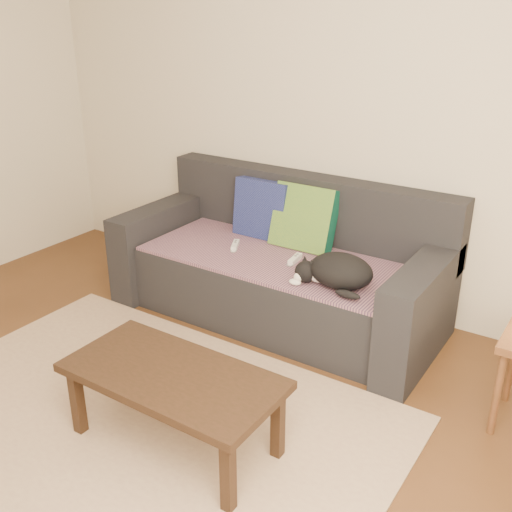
# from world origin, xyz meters

# --- Properties ---
(ground) EXTENTS (4.50, 4.50, 0.00)m
(ground) POSITION_xyz_m (0.00, 0.00, 0.00)
(ground) COLOR brown
(ground) RESTS_ON ground
(back_wall) EXTENTS (4.50, 0.04, 2.60)m
(back_wall) POSITION_xyz_m (0.00, 2.00, 1.30)
(back_wall) COLOR beige
(back_wall) RESTS_ON ground
(sofa) EXTENTS (2.10, 0.94, 0.87)m
(sofa) POSITION_xyz_m (0.00, 1.57, 0.31)
(sofa) COLOR #232328
(sofa) RESTS_ON ground
(throw_blanket) EXTENTS (1.66, 0.74, 0.02)m
(throw_blanket) POSITION_xyz_m (0.00, 1.48, 0.43)
(throw_blanket) COLOR #3A2546
(throw_blanket) RESTS_ON sofa
(cushion_navy) EXTENTS (0.39, 0.15, 0.40)m
(cushion_navy) POSITION_xyz_m (-0.26, 1.74, 0.63)
(cushion_navy) COLOR navy
(cushion_navy) RESTS_ON throw_blanket
(cushion_green) EXTENTS (0.42, 0.22, 0.43)m
(cushion_green) POSITION_xyz_m (0.07, 1.74, 0.63)
(cushion_green) COLOR #0B4838
(cushion_green) RESTS_ON throw_blanket
(cat) EXTENTS (0.49, 0.38, 0.19)m
(cat) POSITION_xyz_m (0.53, 1.30, 0.53)
(cat) COLOR black
(cat) RESTS_ON throw_blanket
(wii_remote_a) EXTENTS (0.10, 0.15, 0.03)m
(wii_remote_a) POSITION_xyz_m (-0.29, 1.46, 0.46)
(wii_remote_a) COLOR white
(wii_remote_a) RESTS_ON throw_blanket
(wii_remote_b) EXTENTS (0.05, 0.15, 0.03)m
(wii_remote_b) POSITION_xyz_m (0.15, 1.48, 0.46)
(wii_remote_b) COLOR white
(wii_remote_b) RESTS_ON throw_blanket
(rug) EXTENTS (2.50, 1.80, 0.01)m
(rug) POSITION_xyz_m (0.00, 0.15, 0.01)
(rug) COLOR tan
(rug) RESTS_ON ground
(coffee_table) EXTENTS (0.99, 0.50, 0.40)m
(coffee_table) POSITION_xyz_m (0.27, 0.19, 0.35)
(coffee_table) COLOR #321C13
(coffee_table) RESTS_ON rug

